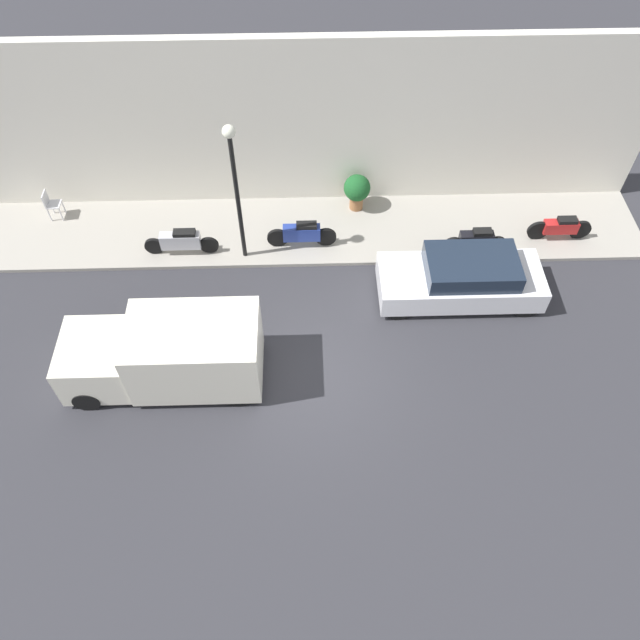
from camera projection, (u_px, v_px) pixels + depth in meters
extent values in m
plane|color=#2D2D33|center=(316.00, 377.00, 15.40)|extent=(60.00, 60.00, 0.00)
cube|color=gray|center=(311.00, 230.00, 18.56)|extent=(2.85, 19.48, 0.11)
cube|color=silver|center=(309.00, 125.00, 17.54)|extent=(0.30, 19.48, 5.18)
cube|color=silver|center=(460.00, 282.00, 16.64)|extent=(1.72, 4.33, 0.68)
cube|color=#192333|center=(472.00, 267.00, 16.18)|extent=(1.52, 2.38, 0.51)
cylinder|color=black|center=(399.00, 309.00, 16.31)|extent=(0.20, 0.66, 0.66)
cylinder|color=black|center=(393.00, 268.00, 17.23)|extent=(0.20, 0.66, 0.66)
cylinder|color=black|center=(527.00, 307.00, 16.37)|extent=(0.20, 0.66, 0.66)
cylinder|color=black|center=(514.00, 265.00, 17.29)|extent=(0.20, 0.66, 0.66)
cube|color=silver|center=(196.00, 351.00, 14.61)|extent=(1.88, 3.04, 1.71)
cube|color=silver|center=(99.00, 360.00, 14.77)|extent=(1.79, 1.63, 1.19)
cube|color=#192333|center=(84.00, 352.00, 14.50)|extent=(1.60, 0.90, 0.48)
cylinder|color=black|center=(87.00, 400.00, 14.62)|extent=(0.22, 0.65, 0.65)
cylinder|color=black|center=(100.00, 344.00, 15.62)|extent=(0.22, 0.65, 0.65)
cylinder|color=black|center=(237.00, 396.00, 14.68)|extent=(0.22, 0.65, 0.65)
cylinder|color=black|center=(241.00, 340.00, 15.69)|extent=(0.22, 0.65, 0.65)
cube|color=#B21E1E|center=(560.00, 227.00, 17.93)|extent=(0.30, 0.98, 0.37)
cube|color=black|center=(568.00, 220.00, 17.74)|extent=(0.27, 0.54, 0.12)
cylinder|color=black|center=(538.00, 231.00, 18.03)|extent=(0.10, 0.62, 0.62)
cylinder|color=black|center=(580.00, 230.00, 18.05)|extent=(0.10, 0.62, 0.62)
cube|color=navy|center=(302.00, 233.00, 17.72)|extent=(0.30, 1.06, 0.45)
cube|color=black|center=(307.00, 225.00, 17.50)|extent=(0.27, 0.58, 0.12)
cylinder|color=black|center=(278.00, 238.00, 17.85)|extent=(0.10, 0.60, 0.60)
cylinder|color=black|center=(326.00, 237.00, 17.87)|extent=(0.10, 0.60, 0.60)
cube|color=#B7B7BF|center=(180.00, 241.00, 17.55)|extent=(0.30, 1.12, 0.47)
cube|color=black|center=(184.00, 233.00, 17.32)|extent=(0.27, 0.61, 0.12)
cylinder|color=black|center=(154.00, 246.00, 17.69)|extent=(0.10, 0.54, 0.54)
cylinder|color=black|center=(209.00, 245.00, 17.72)|extent=(0.10, 0.54, 0.54)
cube|color=black|center=(476.00, 239.00, 17.60)|extent=(0.30, 0.95, 0.46)
cube|color=black|center=(483.00, 232.00, 17.38)|extent=(0.27, 0.52, 0.12)
cylinder|color=black|center=(453.00, 245.00, 17.74)|extent=(0.10, 0.52, 0.52)
cylinder|color=black|center=(497.00, 244.00, 17.76)|extent=(0.10, 0.52, 0.52)
cylinder|color=black|center=(238.00, 201.00, 16.28)|extent=(0.12, 0.12, 4.02)
sphere|color=silver|center=(229.00, 132.00, 14.62)|extent=(0.33, 0.33, 0.33)
cylinder|color=brown|center=(356.00, 202.00, 18.93)|extent=(0.41, 0.41, 0.44)
sphere|color=#195123|center=(357.00, 188.00, 18.51)|extent=(0.80, 0.80, 0.80)
cube|color=silver|center=(54.00, 204.00, 18.46)|extent=(0.40, 0.40, 0.04)
cube|color=silver|center=(45.00, 199.00, 18.29)|extent=(0.40, 0.04, 0.40)
cylinder|color=silver|center=(61.00, 215.00, 18.56)|extent=(0.04, 0.04, 0.47)
cylinder|color=silver|center=(64.00, 207.00, 18.77)|extent=(0.04, 0.04, 0.47)
cylinder|color=silver|center=(50.00, 215.00, 18.55)|extent=(0.04, 0.04, 0.47)
cylinder|color=silver|center=(52.00, 207.00, 18.77)|extent=(0.04, 0.04, 0.47)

